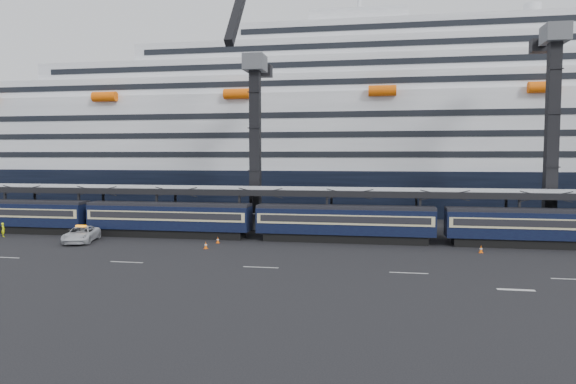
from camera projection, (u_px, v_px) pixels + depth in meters
name	position (u px, v px, depth m)	size (l,w,h in m)	color
ground	(430.00, 264.00, 44.14)	(260.00, 260.00, 0.00)	black
lane_markings	(552.00, 282.00, 37.60)	(111.00, 4.27, 0.02)	beige
train	(376.00, 222.00, 54.62)	(133.05, 3.00, 4.05)	black
canopy	(418.00, 192.00, 57.53)	(130.00, 6.25, 5.53)	#909398
cruise_ship	(398.00, 138.00, 88.65)	(214.09, 28.84, 34.00)	black
crane_dark_near	(254.00, 135.00, 65.02)	(4.50, 17.75, 35.08)	#4C4F54
crane_dark_mid	(554.00, 120.00, 57.90)	(4.50, 18.24, 39.64)	#4C4F54
pickup_truck	(81.00, 234.00, 55.12)	(2.79, 6.05, 1.68)	silver
worker	(3.00, 230.00, 58.76)	(0.59, 0.39, 1.62)	#E8FF0D
traffic_cone_a	(67.00, 240.00, 54.07)	(0.38, 0.38, 0.75)	#FF5F08
traffic_cone_b	(218.00, 240.00, 54.52)	(0.35, 0.35, 0.71)	#FF5F08
traffic_cone_c	(206.00, 245.00, 51.18)	(0.37, 0.37, 0.74)	#FF5F08
traffic_cone_d	(481.00, 249.00, 49.03)	(0.37, 0.37, 0.74)	#FF5F08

